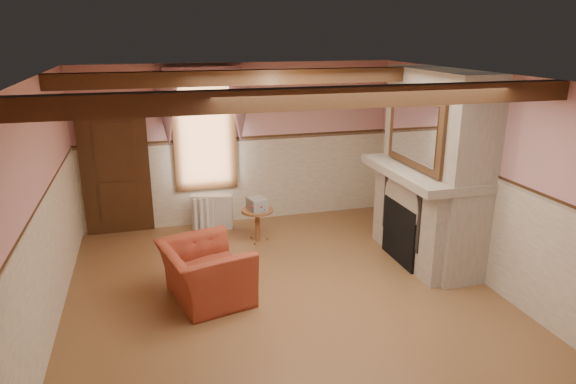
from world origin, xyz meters
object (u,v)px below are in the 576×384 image
object	(u,v)px
mantel_clock	(403,151)
armchair	(205,273)
oil_lamp	(413,153)
radiator	(212,212)
side_table	(257,225)
bowl	(428,167)

from	to	relation	value
mantel_clock	armchair	bearing A→B (deg)	-162.34
armchair	oil_lamp	distance (m)	3.51
radiator	mantel_clock	xyz separation A→B (m)	(2.81, -1.45, 1.22)
mantel_clock	side_table	bearing A→B (deg)	163.25
side_table	bowl	size ratio (longest dim) A/B	1.56
bowl	mantel_clock	world-z (taller)	mantel_clock
mantel_clock	oil_lamp	xyz separation A→B (m)	(0.00, -0.33, 0.04)
side_table	radiator	world-z (taller)	radiator
side_table	mantel_clock	distance (m)	2.59
bowl	oil_lamp	xyz separation A→B (m)	(0.00, 0.43, 0.10)
oil_lamp	mantel_clock	bearing A→B (deg)	90.00
armchair	mantel_clock	bearing A→B (deg)	-86.19
bowl	armchair	bearing A→B (deg)	-175.18
radiator	bowl	xyz separation A→B (m)	(2.81, -2.20, 1.16)
bowl	oil_lamp	distance (m)	0.44
radiator	oil_lamp	xyz separation A→B (m)	(2.81, -1.78, 1.26)
armchair	oil_lamp	xyz separation A→B (m)	(3.22, 0.70, 1.19)
radiator	oil_lamp	size ratio (longest dim) A/B	2.50
radiator	side_table	bearing A→B (deg)	-36.70
mantel_clock	oil_lamp	distance (m)	0.33
side_table	oil_lamp	distance (m)	2.71
radiator	bowl	distance (m)	3.75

